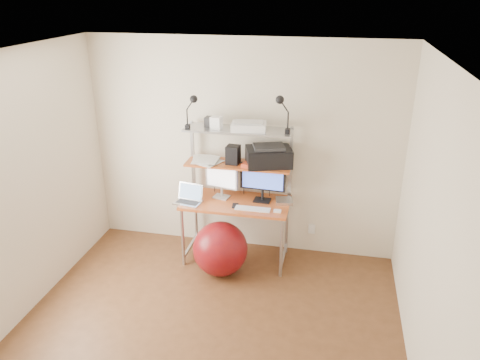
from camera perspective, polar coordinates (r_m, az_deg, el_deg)
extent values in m
plane|color=brown|center=(4.51, -4.61, -19.06)|extent=(3.60, 3.60, 0.00)
plane|color=silver|center=(3.40, -5.97, 14.18)|extent=(3.60, 3.60, 0.00)
plane|color=beige|center=(5.40, 0.30, 3.86)|extent=(3.60, 0.00, 3.60)
plane|color=beige|center=(4.61, -27.15, -2.18)|extent=(0.00, 3.60, 3.60)
plane|color=beige|center=(3.73, 22.53, -7.14)|extent=(0.00, 3.60, 3.60)
cube|color=#C75D26|center=(5.27, -0.50, -2.79)|extent=(1.20, 0.60, 0.03)
cylinder|color=#A7A8AC|center=(5.36, -6.99, -6.98)|extent=(0.04, 0.04, 0.71)
cylinder|color=#A7A8AC|center=(5.79, -5.37, -4.50)|extent=(0.04, 0.04, 0.71)
cylinder|color=#A7A8AC|center=(5.14, 5.06, -8.29)|extent=(0.04, 0.04, 0.71)
cylinder|color=#A7A8AC|center=(5.59, 5.73, -5.58)|extent=(0.04, 0.04, 0.71)
cube|color=#A7A8AC|center=(5.48, -5.77, 2.92)|extent=(0.03, 0.04, 0.84)
cube|color=#A7A8AC|center=(5.26, 6.18, 2.05)|extent=(0.03, 0.04, 0.84)
cube|color=#C75D26|center=(5.22, -0.21, 1.92)|extent=(1.18, 0.34, 0.02)
cube|color=#A7A8AC|center=(5.09, -0.21, 6.13)|extent=(1.18, 0.34, 0.02)
cube|color=white|center=(5.67, 8.74, -5.92)|extent=(0.08, 0.01, 0.12)
cube|color=silver|center=(5.37, -2.28, -2.05)|extent=(0.20, 0.17, 0.01)
cylinder|color=silver|center=(5.36, -2.23, -1.42)|extent=(0.03, 0.03, 0.10)
cube|color=silver|center=(5.28, -2.27, 0.49)|extent=(0.39, 0.10, 0.29)
plane|color=white|center=(5.27, -2.31, 0.42)|extent=(0.34, 0.07, 0.35)
cube|color=black|center=(5.28, 2.71, -2.48)|extent=(0.19, 0.16, 0.01)
cylinder|color=black|center=(5.27, 2.76, -1.76)|extent=(0.03, 0.03, 0.11)
cube|color=black|center=(5.19, 2.80, 0.35)|extent=(0.51, 0.06, 0.31)
plane|color=blue|center=(5.17, 2.77, 0.28)|extent=(0.46, 0.03, 0.46)
cube|color=silver|center=(5.26, -6.36, -2.73)|extent=(0.32, 0.25, 0.01)
cube|color=#2E2D30|center=(5.26, -6.37, -2.64)|extent=(0.27, 0.16, 0.00)
cube|color=silver|center=(5.30, -5.91, -1.30)|extent=(0.30, 0.11, 0.19)
plane|color=#7698C4|center=(5.30, -5.91, -1.30)|extent=(0.27, 0.11, 0.26)
cube|color=white|center=(5.09, 1.55, -3.54)|extent=(0.39, 0.11, 0.01)
cube|color=white|center=(5.04, 4.58, -3.80)|extent=(0.08, 0.05, 0.02)
cube|color=silver|center=(5.26, 5.40, -2.56)|extent=(0.22, 0.22, 0.04)
cube|color=black|center=(5.16, -0.59, -3.14)|extent=(0.08, 0.13, 0.01)
cube|color=black|center=(5.14, 3.52, 2.84)|extent=(0.56, 0.46, 0.20)
cube|color=#2E2D30|center=(5.10, 3.55, 4.05)|extent=(0.39, 0.33, 0.03)
cube|color=black|center=(5.18, -0.85, 3.10)|extent=(0.15, 0.15, 0.21)
cube|color=red|center=(5.09, 1.25, 1.79)|extent=(0.19, 0.14, 0.05)
cube|color=white|center=(5.03, 1.07, 6.53)|extent=(0.39, 0.28, 0.08)
cube|color=silver|center=(5.02, 1.07, 7.07)|extent=(0.33, 0.22, 0.01)
cube|color=white|center=(5.09, -2.90, 6.99)|extent=(0.13, 0.11, 0.13)
cube|color=#2E2D30|center=(5.18, -3.67, 7.11)|extent=(0.11, 0.11, 0.11)
cube|color=black|center=(5.13, -6.41, 6.49)|extent=(0.05, 0.06, 0.05)
cylinder|color=black|center=(5.10, -6.46, 7.63)|extent=(0.01, 0.01, 0.17)
sphere|color=black|center=(5.01, -5.67, 9.80)|extent=(0.08, 0.08, 0.08)
cube|color=black|center=(4.95, 5.81, 5.95)|extent=(0.05, 0.06, 0.05)
cylinder|color=black|center=(4.92, 5.86, 7.22)|extent=(0.02, 0.02, 0.18)
sphere|color=black|center=(4.87, 4.88, 9.73)|extent=(0.09, 0.09, 0.09)
sphere|color=maroon|center=(5.22, -2.42, -8.38)|extent=(0.61, 0.61, 0.61)
cube|color=white|center=(5.34, -4.67, 2.46)|extent=(0.24, 0.30, 0.00)
cube|color=white|center=(5.24, -3.69, 2.16)|extent=(0.31, 0.34, 0.00)
cube|color=white|center=(5.35, -4.40, 2.62)|extent=(0.23, 0.29, 0.00)
cube|color=white|center=(5.28, -4.15, 2.42)|extent=(0.28, 0.33, 0.00)
cube|color=white|center=(5.31, -4.64, 2.58)|extent=(0.27, 0.32, 0.00)
cube|color=white|center=(5.27, -3.83, 2.50)|extent=(0.21, 0.28, 0.00)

